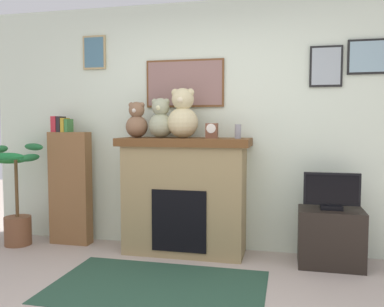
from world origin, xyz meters
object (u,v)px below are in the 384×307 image
at_px(television, 332,192).
at_px(teddy_bear_cream, 183,116).
at_px(potted_plant, 18,203).
at_px(candle_jar, 238,131).
at_px(teddy_bear_brown, 137,122).
at_px(bookshelf, 70,185).
at_px(teddy_bear_tan, 161,120).
at_px(fireplace, 185,195).
at_px(tv_stand, 330,238).
at_px(mantel_clock, 212,131).

xyz_separation_m(television, teddy_bear_cream, (-1.44, 0.05, 0.71)).
bearing_deg(potted_plant, candle_jar, 3.11).
distance_m(television, teddy_bear_brown, 2.04).
xyz_separation_m(bookshelf, teddy_bear_tan, (1.07, -0.05, 0.72)).
bearing_deg(teddy_bear_brown, potted_plant, -174.50).
height_order(fireplace, tv_stand, fireplace).
bearing_deg(teddy_bear_brown, teddy_bear_cream, -0.02).
distance_m(fireplace, candle_jar, 0.85).
bearing_deg(teddy_bear_brown, television, -1.48).
distance_m(potted_plant, teddy_bear_tan, 1.84).
bearing_deg(candle_jar, teddy_bear_tan, -179.96).
bearing_deg(tv_stand, mantel_clock, 177.61).
height_order(tv_stand, teddy_bear_brown, teddy_bear_brown).
relative_size(candle_jar, mantel_clock, 0.93).
relative_size(teddy_bear_brown, teddy_bear_tan, 0.91).
height_order(tv_stand, mantel_clock, mantel_clock).
bearing_deg(teddy_bear_tan, fireplace, 4.22).
distance_m(candle_jar, mantel_clock, 0.26).
bearing_deg(bookshelf, teddy_bear_cream, -2.27).
distance_m(potted_plant, television, 3.28).
bearing_deg(teddy_bear_cream, bookshelf, 177.73).
bearing_deg(mantel_clock, fireplace, 176.11).
distance_m(television, mantel_clock, 1.27).
relative_size(teddy_bear_tan, teddy_bear_cream, 0.81).
bearing_deg(bookshelf, mantel_clock, -1.88).
bearing_deg(television, mantel_clock, 177.55).
bearing_deg(fireplace, teddy_bear_tan, -175.78).
relative_size(candle_jar, teddy_bear_tan, 0.34).
height_order(candle_jar, teddy_bear_brown, teddy_bear_brown).
distance_m(potted_plant, teddy_bear_brown, 1.62).
xyz_separation_m(teddy_bear_brown, teddy_bear_tan, (0.26, -0.00, 0.02)).
bearing_deg(mantel_clock, teddy_bear_cream, 179.82).
distance_m(candle_jar, teddy_bear_brown, 1.05).
bearing_deg(fireplace, teddy_bear_cream, -126.35).
distance_m(television, teddy_bear_tan, 1.80).
bearing_deg(teddy_bear_brown, candle_jar, 0.03).
relative_size(fireplace, mantel_clock, 8.94).
relative_size(potted_plant, mantel_clock, 7.43).
relative_size(fireplace, bookshelf, 0.95).
xyz_separation_m(potted_plant, mantel_clock, (2.13, 0.13, 0.79)).
height_order(candle_jar, teddy_bear_cream, teddy_bear_cream).
relative_size(bookshelf, teddy_bear_brown, 3.81).
xyz_separation_m(fireplace, teddy_bear_brown, (-0.51, -0.02, 0.75)).
height_order(mantel_clock, teddy_bear_brown, teddy_bear_brown).
bearing_deg(television, potted_plant, -178.61).
relative_size(mantel_clock, teddy_bear_brown, 0.40).
bearing_deg(potted_plant, mantel_clock, 3.44).
xyz_separation_m(fireplace, bookshelf, (-1.31, 0.03, 0.05)).
distance_m(tv_stand, television, 0.43).
height_order(tv_stand, television, television).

